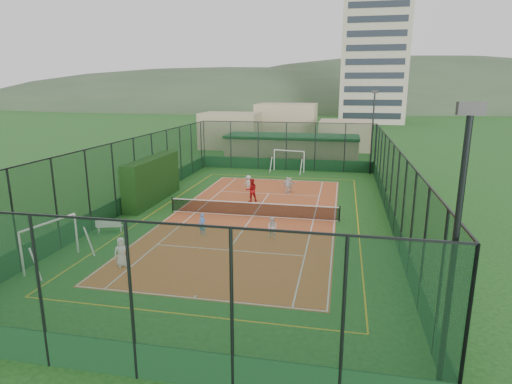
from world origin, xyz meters
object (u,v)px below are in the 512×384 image
at_px(clubhouse, 292,149).
at_px(child_far_right, 287,185).
at_px(child_near_right, 272,228).
at_px(child_far_left, 248,183).
at_px(futsal_goal_far, 289,161).
at_px(floodlight_se, 452,270).
at_px(floodlight_ne, 372,133).
at_px(futsal_goal_near, 51,243).
at_px(child_far_back, 290,185).
at_px(white_bench, 110,226).
at_px(coach, 252,190).
at_px(child_near_left, 121,252).
at_px(child_near_mid, 202,224).
at_px(apartment_tower, 374,59).

height_order(clubhouse, child_far_right, clubhouse).
relative_size(child_near_right, child_far_left, 0.93).
height_order(futsal_goal_far, child_near_right, futsal_goal_far).
distance_m(floodlight_se, child_far_left, 26.00).
bearing_deg(floodlight_ne, futsal_goal_far, -176.69).
relative_size(futsal_goal_near, child_far_back, 2.73).
distance_m(white_bench, coach, 11.13).
bearing_deg(child_far_back, coach, 31.49).
bearing_deg(child_far_left, child_near_left, 78.07).
relative_size(floodlight_se, futsal_goal_near, 2.48).
relative_size(floodlight_ne, futsal_goal_near, 2.48).
relative_size(futsal_goal_far, child_near_mid, 2.63).
distance_m(floodlight_ne, child_near_right, 21.95).
relative_size(white_bench, futsal_goal_far, 0.44).
bearing_deg(futsal_goal_near, futsal_goal_far, -5.43).
relative_size(floodlight_ne, child_near_left, 5.55).
bearing_deg(futsal_goal_far, apartment_tower, 93.70).
distance_m(child_near_right, child_far_left, 11.66).
bearing_deg(white_bench, coach, 32.97).
bearing_deg(floodlight_se, apartment_tower, 88.03).
bearing_deg(child_near_right, child_near_mid, -154.36).
xyz_separation_m(futsal_goal_near, child_near_right, (10.11, 5.83, -0.43)).
distance_m(child_near_left, child_far_right, 17.41).
bearing_deg(floodlight_se, coach, 115.00).
distance_m(futsal_goal_far, child_far_right, 9.33).
height_order(child_near_left, child_near_mid, child_near_left).
xyz_separation_m(child_near_left, coach, (3.66, 13.22, 0.15)).
relative_size(apartment_tower, child_near_mid, 23.29).
relative_size(clubhouse, white_bench, 10.26).
height_order(floodlight_se, white_bench, floodlight_se).
distance_m(futsal_goal_far, coach, 12.45).
relative_size(futsal_goal_near, coach, 1.87).
relative_size(apartment_tower, child_far_back, 24.60).
bearing_deg(child_near_right, futsal_goal_near, -127.43).
relative_size(apartment_tower, child_far_left, 22.21).
height_order(white_bench, futsal_goal_near, futsal_goal_near).
height_order(futsal_goal_near, child_far_left, futsal_goal_near).
xyz_separation_m(floodlight_se, white_bench, (-16.40, 11.64, -3.71)).
relative_size(child_far_right, coach, 0.76).
xyz_separation_m(futsal_goal_near, child_far_right, (9.58, 16.73, -0.39)).
bearing_deg(child_far_left, floodlight_se, 111.32).
xyz_separation_m(floodlight_ne, child_far_left, (-10.46, -9.64, -3.44)).
bearing_deg(child_far_back, clubhouse, -107.50).
height_order(clubhouse, coach, clubhouse).
bearing_deg(coach, child_near_mid, 59.95).
xyz_separation_m(child_near_mid, child_far_left, (0.31, 11.22, 0.03)).
height_order(floodlight_ne, clubhouse, floodlight_ne).
height_order(floodlight_ne, child_far_left, floodlight_ne).
bearing_deg(white_bench, futsal_goal_far, 50.13).
relative_size(floodlight_se, white_bench, 5.57).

